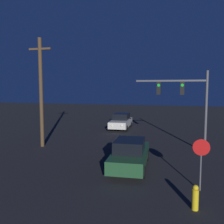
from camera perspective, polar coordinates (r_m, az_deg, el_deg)
name	(u,v)px	position (r m, az deg, el deg)	size (l,w,h in m)	color
car_near	(130,154)	(13.83, 4.15, -9.49)	(2.06, 4.97, 1.61)	#1E4728
car_far	(121,121)	(26.61, 2.09, -2.13)	(2.00, 4.95, 1.61)	beige
traffic_signal_mast	(186,98)	(17.76, 16.66, 3.18)	(4.83, 0.30, 5.52)	#4C4C51
stop_sign	(201,155)	(11.33, 19.69, -9.22)	(0.70, 0.07, 2.24)	#4C4C51
utility_pole	(41,91)	(19.07, -15.91, 4.67)	(1.72, 0.28, 7.96)	#4C3823
fire_hydrant	(195,198)	(9.93, 18.50, -18.06)	(0.24, 0.24, 0.93)	gold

